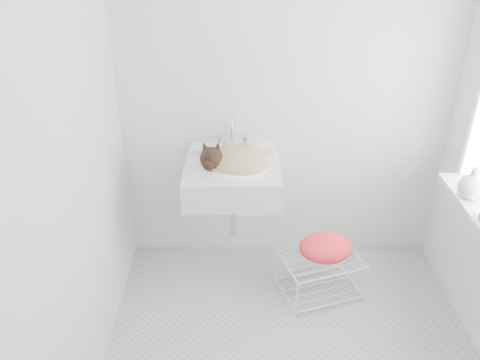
{
  "coord_description": "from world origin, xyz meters",
  "views": [
    {
      "loc": [
        -0.31,
        -2.01,
        2.3
      ],
      "look_at": [
        -0.3,
        0.5,
        0.88
      ],
      "focal_mm": 36.49,
      "sensor_mm": 36.0,
      "label": 1
    }
  ],
  "objects_px": {
    "bottle_c": "(469,197)",
    "cat": "(234,161)",
    "sink": "(232,166)",
    "wire_rack": "(320,275)"
  },
  "relations": [
    {
      "from": "bottle_c",
      "to": "cat",
      "type": "bearing_deg",
      "value": 164.55
    },
    {
      "from": "cat",
      "to": "bottle_c",
      "type": "bearing_deg",
      "value": -18.15
    },
    {
      "from": "sink",
      "to": "cat",
      "type": "xyz_separation_m",
      "value": [
        0.01,
        -0.02,
        0.04
      ]
    },
    {
      "from": "bottle_c",
      "to": "sink",
      "type": "bearing_deg",
      "value": 164.01
    },
    {
      "from": "sink",
      "to": "cat",
      "type": "distance_m",
      "value": 0.05
    },
    {
      "from": "cat",
      "to": "bottle_c",
      "type": "height_order",
      "value": "cat"
    },
    {
      "from": "sink",
      "to": "bottle_c",
      "type": "relative_size",
      "value": 3.17
    },
    {
      "from": "cat",
      "to": "sink",
      "type": "bearing_deg",
      "value": 124.15
    },
    {
      "from": "wire_rack",
      "to": "bottle_c",
      "type": "xyz_separation_m",
      "value": [
        0.77,
        -0.15,
        0.7
      ]
    },
    {
      "from": "wire_rack",
      "to": "bottle_c",
      "type": "relative_size",
      "value": 2.53
    }
  ]
}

